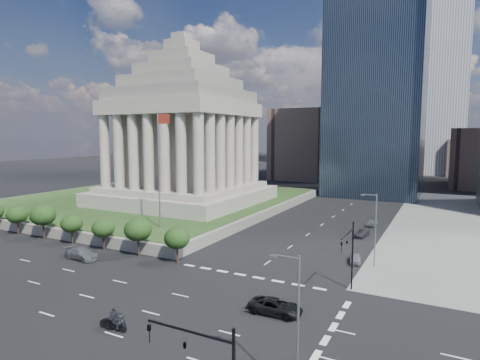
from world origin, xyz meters
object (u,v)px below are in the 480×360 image
Objects in this scene: parked_sedan_mid at (362,234)px; parked_sedan_far at (372,223)px; flagpole at (160,162)px; war_memorial at (183,119)px; traffic_signal_ne at (349,249)px; street_lamp_north at (374,226)px; pickup_truck at (276,307)px; suv_grey at (82,253)px; motorcycle_lead at (113,319)px; parked_sedan_near at (356,258)px; motorcycle_trail at (116,322)px; street_lamp_south at (296,320)px.

parked_sedan_mid is 0.97× the size of parked_sedan_far.
flagpole is at bearing -133.54° from parked_sedan_far.
war_memorial reaches higher than flagpole.
traffic_signal_ne is 2.07× the size of parked_sedan_mid.
parked_sedan_mid is (-3.50, 27.00, -4.61)m from traffic_signal_ne.
war_memorial is 48.31m from parked_sedan_mid.
pickup_truck is (-6.16, -19.41, -4.91)m from street_lamp_north.
war_memorial is 62.61m from pickup_truck.
street_lamp_north is 1.78× the size of suv_grey.
war_memorial is 6.96× the size of suv_grey.
suv_grey is (-36.89, -4.46, -4.44)m from traffic_signal_ne.
motorcycle_lead is at bearing 127.51° from pickup_truck.
traffic_signal_ne reaches higher than motorcycle_lead.
traffic_signal_ne is 37.02m from parked_sedan_far.
war_memorial is at bearing 143.58° from traffic_signal_ne.
parked_sedan_near is at bearing -60.30° from suv_grey.
suv_grey is (-31.56, 3.65, 0.06)m from pickup_truck.
war_memorial reaches higher than motorcycle_lead.
war_memorial reaches higher than parked_sedan_mid.
traffic_signal_ne is 3.55× the size of motorcycle_trail.
flagpole is 3.70× the size of pickup_truck.
flagpole is at bearing 112.87° from motorcycle_trail.
traffic_signal_ne is 1.43× the size of suv_grey.
pickup_truck is 31.77m from suv_grey.
suv_grey is at bearing -157.31° from street_lamp_north.
street_lamp_north is at bearing 46.71° from motorcycle_lead.
suv_grey reaches higher than pickup_truck.
motorcycle_trail is at bearing -60.46° from war_memorial.
pickup_truck is 15.21m from motorcycle_trail.
street_lamp_north reaches higher than parked_sedan_near.
parked_sedan_mid is at bearing 28.44° from flagpole.
parked_sedan_near is at bearing -26.41° from war_memorial.
street_lamp_south is 31.00m from street_lamp_north.
pickup_truck is at bearing -32.42° from flagpole.
war_memorial is 63.67m from motorcycle_trail.
pickup_truck is 2.40× the size of motorcycle_trail.
war_memorial is 54.92m from street_lamp_north.
pickup_truck is at bearing 27.88° from motorcycle_lead.
street_lamp_north is 2.59× the size of parked_sedan_mid.
parked_sedan_mid is (1.84, 35.11, -0.11)m from pickup_truck.
parked_sedan_near is 33.74m from motorcycle_trail.
motorcycle_trail is (-13.29, -45.13, 0.20)m from parked_sedan_mid.
war_memorial reaches higher than street_lamp_north.
flagpole is at bearing -178.37° from street_lamp_north.
motorcycle_lead is (19.56, -13.48, 0.20)m from suv_grey.
flagpole reaches higher than suv_grey.
parked_sedan_near is 33.83m from motorcycle_lead.
parked_sedan_mid is at bearing 64.79° from motorcycle_trail.
traffic_signal_ne reaches higher than parked_sedan_near.
parked_sedan_mid is at bearing -83.97° from parked_sedan_far.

